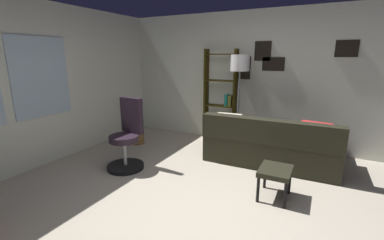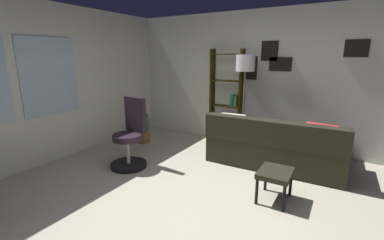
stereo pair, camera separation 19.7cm
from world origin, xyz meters
name	(u,v)px [view 2 (the right image)]	position (x,y,z in m)	size (l,w,h in m)	color
ground_plane	(206,217)	(0.00, 0.00, -0.05)	(5.16, 5.76, 0.10)	#B4A895
wall_back_with_windows	(39,85)	(-0.02, 2.93, 1.26)	(5.16, 0.12, 2.51)	silver
wall_right_with_frames	(274,80)	(2.63, 0.00, 1.26)	(0.12, 5.76, 2.51)	silver
couch	(284,146)	(1.87, -0.42, 0.29)	(1.60, 2.04, 0.80)	black
footstool	(275,175)	(0.66, -0.57, 0.32)	(0.45, 0.37, 0.38)	black
office_chair	(130,140)	(0.55, 1.62, 0.43)	(0.56, 0.56, 1.08)	black
bookshelf	(227,103)	(2.36, 0.80, 0.81)	(0.18, 0.64, 1.82)	#312707
floor_lamp	(245,71)	(2.10, 0.36, 1.43)	(0.32, 0.32, 1.72)	slate
potted_plant	(143,131)	(1.50, 2.20, 0.25)	(0.38, 0.39, 0.64)	brown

